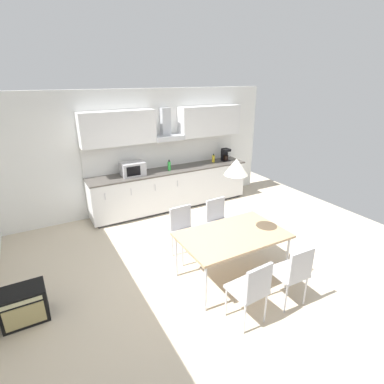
{
  "coord_description": "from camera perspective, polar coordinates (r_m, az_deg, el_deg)",
  "views": [
    {
      "loc": [
        -2.01,
        -3.54,
        2.84
      ],
      "look_at": [
        0.32,
        0.62,
        1.0
      ],
      "focal_mm": 28.0,
      "sensor_mm": 36.0,
      "label": 1
    }
  ],
  "objects": [
    {
      "name": "chair_far_left",
      "position": [
        4.94,
        -1.63,
        -6.78
      ],
      "size": [
        0.42,
        0.42,
        0.87
      ],
      "color": "#B2B2B7",
      "rests_on": "ground_plane"
    },
    {
      "name": "microwave",
      "position": [
        6.37,
        -11.22,
        4.36
      ],
      "size": [
        0.48,
        0.35,
        0.28
      ],
      "color": "#ADADB2",
      "rests_on": "kitchen_counter"
    },
    {
      "name": "kitchen_counter",
      "position": [
        6.86,
        -3.92,
        0.74
      ],
      "size": [
        3.69,
        0.64,
        0.91
      ],
      "color": "#333333",
      "rests_on": "ground_plane"
    },
    {
      "name": "bottle_green",
      "position": [
        6.62,
        -4.36,
        4.99
      ],
      "size": [
        0.07,
        0.07,
        0.24
      ],
      "color": "green",
      "rests_on": "kitchen_counter"
    },
    {
      "name": "ground_plane",
      "position": [
        4.97,
        0.31,
        -13.9
      ],
      "size": [
        8.21,
        7.79,
        0.02
      ],
      "primitive_type": "cube",
      "color": "beige"
    },
    {
      "name": "guitar_amp",
      "position": [
        4.45,
        -29.37,
        -18.23
      ],
      "size": [
        0.52,
        0.37,
        0.44
      ],
      "color": "black",
      "rests_on": "ground_plane"
    },
    {
      "name": "chair_near_left",
      "position": [
        3.75,
        11.34,
        -17.4
      ],
      "size": [
        0.42,
        0.42,
        0.87
      ],
      "color": "#B2B2B7",
      "rests_on": "ground_plane"
    },
    {
      "name": "coffee_maker",
      "position": [
        7.42,
        6.33,
        7.09
      ],
      "size": [
        0.18,
        0.19,
        0.3
      ],
      "color": "black",
      "rests_on": "kitchen_counter"
    },
    {
      "name": "chair_far_right",
      "position": [
        5.25,
        5.06,
        -5.04
      ],
      "size": [
        0.42,
        0.42,
        0.87
      ],
      "color": "#B2B2B7",
      "rests_on": "ground_plane"
    },
    {
      "name": "backsplash_tile",
      "position": [
        6.9,
        -5.13,
        7.34
      ],
      "size": [
        3.67,
        0.02,
        0.6
      ],
      "primitive_type": "cube",
      "color": "silver",
      "rests_on": "kitchen_counter"
    },
    {
      "name": "bottle_yellow",
      "position": [
        7.28,
        4.1,
        6.38
      ],
      "size": [
        0.07,
        0.07,
        0.2
      ],
      "color": "yellow",
      "rests_on": "kitchen_counter"
    },
    {
      "name": "dining_table",
      "position": [
        4.39,
        7.71,
        -8.43
      ],
      "size": [
        1.53,
        0.95,
        0.73
      ],
      "color": "tan",
      "rests_on": "ground_plane"
    },
    {
      "name": "wall_back",
      "position": [
        6.68,
        -10.99,
        7.48
      ],
      "size": [
        6.57,
        0.1,
        2.62
      ],
      "primitive_type": "cube",
      "color": "white",
      "rests_on": "ground_plane"
    },
    {
      "name": "pendant_lamp",
      "position": [
        3.98,
        8.44,
        4.79
      ],
      "size": [
        0.32,
        0.32,
        0.22
      ],
      "primitive_type": "cone",
      "color": "silver"
    },
    {
      "name": "upper_wall_cabinets",
      "position": [
        6.63,
        -4.75,
        12.69
      ],
      "size": [
        3.67,
        0.4,
        0.67
      ],
      "color": "silver"
    },
    {
      "name": "chair_near_right",
      "position": [
        4.16,
        18.79,
        -13.94
      ],
      "size": [
        0.41,
        0.41,
        0.87
      ],
      "color": "#B2B2B7",
      "rests_on": "ground_plane"
    }
  ]
}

